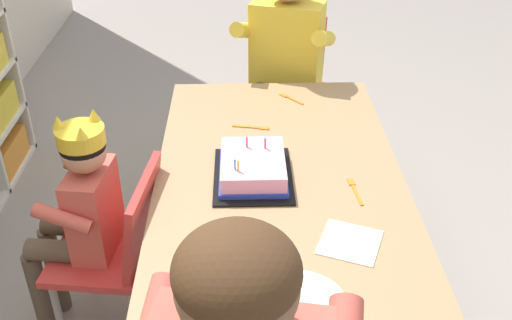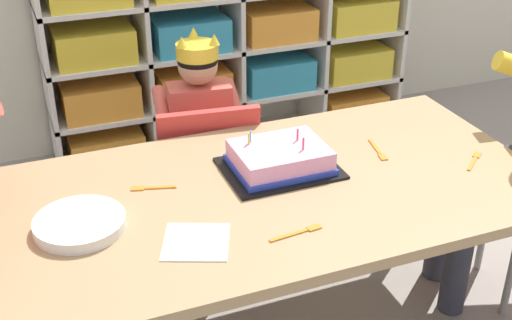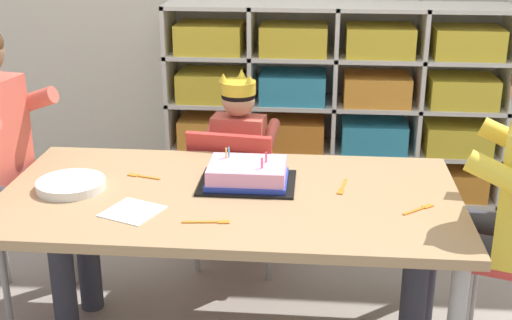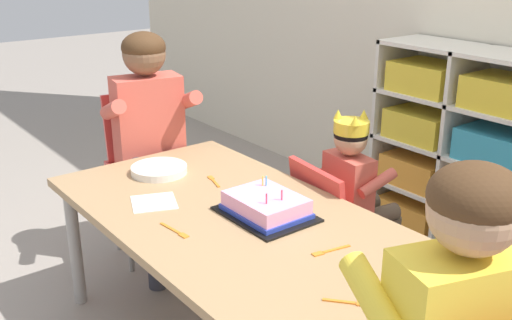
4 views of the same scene
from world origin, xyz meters
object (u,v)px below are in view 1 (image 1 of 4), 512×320
(paper_plate_stack, at_px, (299,308))
(birthday_cake_on_tray, at_px, (253,168))
(activity_table, at_px, (280,199))
(fork_beside_plate_stack, at_px, (290,98))
(classroom_chair_blue, at_px, (119,243))
(child_with_crown, at_px, (80,206))
(guest_at_table_side, at_px, (283,53))
(fork_scattered_mid_table, at_px, (245,254))
(classroom_chair_guest_side, at_px, (289,85))
(fork_near_cake_tray, at_px, (355,190))
(fork_near_child_seat, at_px, (253,127))

(paper_plate_stack, bearing_deg, birthday_cake_on_tray, 9.39)
(activity_table, height_order, fork_beside_plate_stack, fork_beside_plate_stack)
(activity_table, bearing_deg, classroom_chair_blue, 94.67)
(classroom_chair_blue, distance_m, child_with_crown, 0.17)
(activity_table, distance_m, guest_at_table_side, 0.87)
(child_with_crown, distance_m, fork_scattered_mid_table, 0.58)
(guest_at_table_side, xyz_separation_m, fork_beside_plate_stack, (-0.26, -0.01, -0.08))
(classroom_chair_guest_side, bearing_deg, activity_table, -77.62)
(child_with_crown, height_order, paper_plate_stack, child_with_crown)
(fork_near_cake_tray, xyz_separation_m, fork_beside_plate_stack, (0.63, 0.15, -0.00))
(classroom_chair_guest_side, bearing_deg, fork_scattered_mid_table, -81.21)
(fork_scattered_mid_table, bearing_deg, birthday_cake_on_tray, 11.28)
(classroom_chair_blue, xyz_separation_m, paper_plate_stack, (-0.48, -0.52, 0.20))
(fork_near_child_seat, bearing_deg, activity_table, 112.27)
(paper_plate_stack, height_order, fork_scattered_mid_table, paper_plate_stack)
(activity_table, height_order, fork_near_child_seat, fork_near_child_seat)
(child_with_crown, xyz_separation_m, guest_at_table_side, (0.89, -0.68, 0.13))
(activity_table, relative_size, fork_beside_plate_stack, 14.34)
(guest_at_table_side, height_order, fork_scattered_mid_table, guest_at_table_side)
(paper_plate_stack, bearing_deg, classroom_chair_blue, 47.28)
(classroom_chair_guest_side, relative_size, fork_near_child_seat, 5.51)
(birthday_cake_on_tray, bearing_deg, paper_plate_stack, -170.61)
(fork_beside_plate_stack, bearing_deg, birthday_cake_on_tray, -56.38)
(classroom_chair_blue, height_order, guest_at_table_side, guest_at_table_side)
(fork_near_cake_tray, bearing_deg, fork_beside_plate_stack, -172.59)
(classroom_chair_guest_side, height_order, paper_plate_stack, classroom_chair_guest_side)
(fork_beside_plate_stack, bearing_deg, child_with_crown, -88.00)
(classroom_chair_blue, height_order, fork_beside_plate_stack, classroom_chair_blue)
(guest_at_table_side, bearing_deg, fork_near_child_seat, -87.48)
(birthday_cake_on_tray, bearing_deg, child_with_crown, 98.47)
(fork_near_cake_tray, bearing_deg, activity_table, -104.07)
(birthday_cake_on_tray, bearing_deg, fork_scattered_mid_table, 175.27)
(classroom_chair_blue, bearing_deg, guest_at_table_side, 154.71)
(fork_near_cake_tray, xyz_separation_m, fork_near_child_seat, (0.40, 0.30, 0.00))
(guest_at_table_side, distance_m, fork_scattered_mid_table, 1.20)
(classroom_chair_guest_side, relative_size, fork_scattered_mid_table, 6.08)
(birthday_cake_on_tray, height_order, fork_scattered_mid_table, birthday_cake_on_tray)
(birthday_cake_on_tray, xyz_separation_m, fork_near_child_seat, (0.32, -0.01, -0.03))
(child_with_crown, xyz_separation_m, birthday_cake_on_tray, (0.08, -0.53, 0.08))
(classroom_chair_guest_side, relative_size, birthday_cake_on_tray, 2.31)
(classroom_chair_blue, height_order, fork_near_child_seat, classroom_chair_blue)
(guest_at_table_side, bearing_deg, activity_table, -75.93)
(child_with_crown, distance_m, fork_near_cake_tray, 0.85)
(child_with_crown, xyz_separation_m, fork_near_child_seat, (0.40, -0.54, 0.05))
(classroom_chair_blue, height_order, classroom_chair_guest_side, classroom_chair_guest_side)
(activity_table, bearing_deg, fork_near_child_seat, 11.71)
(paper_plate_stack, relative_size, fork_near_child_seat, 1.68)
(guest_at_table_side, distance_m, fork_beside_plate_stack, 0.27)
(fork_near_child_seat, bearing_deg, classroom_chair_guest_side, -95.65)
(fork_beside_plate_stack, bearing_deg, fork_scattered_mid_table, -51.90)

